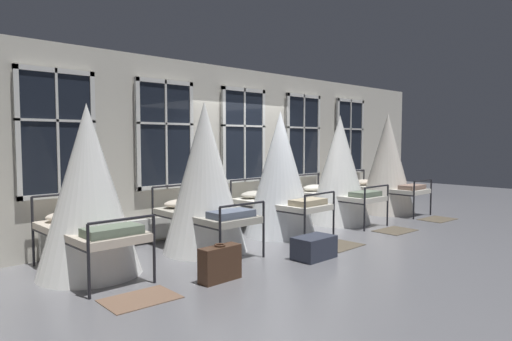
{
  "coord_description": "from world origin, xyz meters",
  "views": [
    {
      "loc": [
        -6.09,
        -5.75,
        1.76
      ],
      "look_at": [
        -0.66,
        -0.0,
        1.23
      ],
      "focal_mm": 31.65,
      "sensor_mm": 36.0,
      "label": 1
    }
  ],
  "objects_px": {
    "cot_first": "(88,192)",
    "cot_third": "(280,175)",
    "cot_second": "(205,179)",
    "cot_fifth": "(387,164)",
    "travel_trunk": "(314,247)",
    "suitcase_dark": "(220,263)",
    "cot_fourth": "(339,170)"
  },
  "relations": [
    {
      "from": "cot_third",
      "to": "suitcase_dark",
      "type": "xyz_separation_m",
      "value": [
        -2.58,
        -1.42,
        -0.9
      ]
    },
    {
      "from": "cot_second",
      "to": "travel_trunk",
      "type": "height_order",
      "value": "cot_second"
    },
    {
      "from": "suitcase_dark",
      "to": "travel_trunk",
      "type": "distance_m",
      "value": 1.7
    },
    {
      "from": "cot_second",
      "to": "cot_first",
      "type": "bearing_deg",
      "value": 89.83
    },
    {
      "from": "cot_fourth",
      "to": "cot_third",
      "type": "bearing_deg",
      "value": 90.2
    },
    {
      "from": "cot_second",
      "to": "suitcase_dark",
      "type": "relative_size",
      "value": 4.19
    },
    {
      "from": "cot_third",
      "to": "cot_second",
      "type": "bearing_deg",
      "value": 89.96
    },
    {
      "from": "cot_second",
      "to": "travel_trunk",
      "type": "distance_m",
      "value": 2.0
    },
    {
      "from": "cot_first",
      "to": "suitcase_dark",
      "type": "distance_m",
      "value": 1.97
    },
    {
      "from": "cot_first",
      "to": "suitcase_dark",
      "type": "height_order",
      "value": "cot_first"
    },
    {
      "from": "cot_third",
      "to": "cot_fifth",
      "type": "xyz_separation_m",
      "value": [
        3.74,
        -0.02,
        0.05
      ]
    },
    {
      "from": "cot_first",
      "to": "cot_fourth",
      "type": "relative_size",
      "value": 0.98
    },
    {
      "from": "cot_third",
      "to": "cot_first",
      "type": "bearing_deg",
      "value": 88.52
    },
    {
      "from": "cot_fourth",
      "to": "cot_fifth",
      "type": "distance_m",
      "value": 1.93
    },
    {
      "from": "cot_second",
      "to": "travel_trunk",
      "type": "relative_size",
      "value": 3.7
    },
    {
      "from": "cot_third",
      "to": "travel_trunk",
      "type": "distance_m",
      "value": 2.03
    },
    {
      "from": "cot_first",
      "to": "cot_fifth",
      "type": "distance_m",
      "value": 7.38
    },
    {
      "from": "cot_second",
      "to": "cot_fourth",
      "type": "bearing_deg",
      "value": -88.5
    },
    {
      "from": "cot_fourth",
      "to": "suitcase_dark",
      "type": "relative_size",
      "value": 4.06
    },
    {
      "from": "cot_fourth",
      "to": "cot_fifth",
      "type": "height_order",
      "value": "cot_fifth"
    },
    {
      "from": "cot_first",
      "to": "suitcase_dark",
      "type": "xyz_separation_m",
      "value": [
        1.06,
        -1.41,
        -0.87
      ]
    },
    {
      "from": "cot_first",
      "to": "cot_third",
      "type": "height_order",
      "value": "cot_third"
    },
    {
      "from": "cot_third",
      "to": "travel_trunk",
      "type": "xyz_separation_m",
      "value": [
        -0.89,
        -1.55,
        -0.95
      ]
    },
    {
      "from": "suitcase_dark",
      "to": "travel_trunk",
      "type": "relative_size",
      "value": 0.88
    },
    {
      "from": "cot_second",
      "to": "cot_fifth",
      "type": "height_order",
      "value": "cot_fifth"
    },
    {
      "from": "travel_trunk",
      "to": "cot_fourth",
      "type": "bearing_deg",
      "value": 29.47
    },
    {
      "from": "cot_third",
      "to": "cot_fifth",
      "type": "bearing_deg",
      "value": -92.04
    },
    {
      "from": "travel_trunk",
      "to": "cot_third",
      "type": "bearing_deg",
      "value": 60.02
    },
    {
      "from": "cot_fifth",
      "to": "travel_trunk",
      "type": "height_order",
      "value": "cot_fifth"
    },
    {
      "from": "cot_fourth",
      "to": "travel_trunk",
      "type": "xyz_separation_m",
      "value": [
        -2.7,
        -1.53,
        -0.95
      ]
    },
    {
      "from": "cot_second",
      "to": "suitcase_dark",
      "type": "height_order",
      "value": "cot_second"
    },
    {
      "from": "cot_fifth",
      "to": "travel_trunk",
      "type": "bearing_deg",
      "value": 108.24
    }
  ]
}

